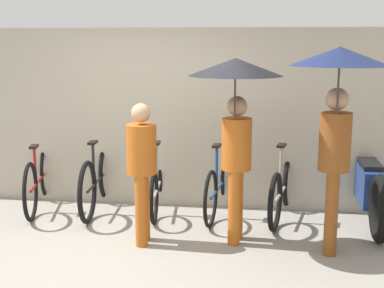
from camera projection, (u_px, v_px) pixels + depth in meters
The scene contains 11 objects.
ground_plane at pixel (127, 260), 5.39m from camera, with size 30.00×30.00×0.00m, color gray.
back_wall at pixel (162, 118), 7.05m from camera, with size 12.20×0.12×2.34m.
parked_bicycle_0 at pixel (39, 179), 7.04m from camera, with size 0.56×1.77×1.00m.
parked_bicycle_1 at pixel (98, 180), 6.95m from camera, with size 0.44×1.81×0.97m.
parked_bicycle_2 at pixel (158, 184), 6.93m from camera, with size 0.44×1.69×1.07m.
parked_bicycle_3 at pixel (219, 185), 6.81m from camera, with size 0.44×1.76×1.01m.
parked_bicycle_4 at pixel (282, 189), 6.63m from camera, with size 0.51×1.68×0.97m.
pedestrian_leading at pixel (142, 164), 5.68m from camera, with size 0.32×0.32×1.53m.
pedestrian_center at pixel (236, 101), 5.51m from camera, with size 0.97×0.97×2.01m.
pedestrian_trailing at pixel (338, 96), 5.21m from camera, with size 0.96×0.96×2.12m.
motorcycle at pixel (369, 188), 6.49m from camera, with size 0.58×2.17×0.95m.
Camera 1 is at (1.34, -4.93, 2.18)m, focal length 50.00 mm.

